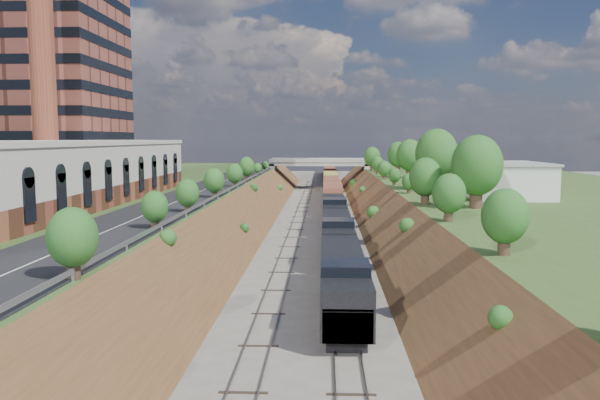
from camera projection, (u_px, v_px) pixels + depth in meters
The scene contains 17 objects.
platform_left at pixel (83, 207), 82.94m from camera, with size 44.00×180.00×5.00m, color #395322.
platform_right at pixel (555, 210), 80.18m from camera, with size 44.00×180.00×5.00m, color #395322.
embankment_left at pixel (237, 226), 82.28m from camera, with size 7.07×180.00×7.07m, color brown.
embankment_right at pixel (394, 227), 81.36m from camera, with size 7.07×180.00×7.07m, color brown.
rail_left_track at pixel (297, 225), 81.92m from camera, with size 1.58×180.00×0.18m, color gray.
rail_right_track at pixel (334, 226), 81.70m from camera, with size 1.58×180.00×0.18m, color gray.
road at pixel (205, 190), 81.94m from camera, with size 8.00×180.00×0.10m, color black.
guardrail at pixel (234, 187), 81.52m from camera, with size 0.10×171.00×0.70m.
commercial_building at pixel (41, 175), 60.24m from camera, with size 14.30×62.30×7.00m.
highrise_tower at pixel (38, 7), 92.15m from camera, with size 22.00×22.00×53.90m.
smokestack at pixel (41, 41), 76.74m from camera, with size 3.20×3.20×40.00m, color brown.
overpass at pixel (319, 169), 142.91m from camera, with size 24.50×8.30×7.40m.
white_building_near at pixel (504, 181), 72.16m from camera, with size 9.00×12.00×4.00m, color silver.
white_building_far at pixel (459, 172), 94.06m from camera, with size 8.00×10.00×3.60m, color silver.
tree_right_large at pixel (477, 166), 60.26m from camera, with size 5.25×5.25×7.61m.
tree_left_crest at pixel (142, 211), 41.83m from camera, with size 2.45×2.45×3.55m.
freight_train at pixel (330, 182), 129.37m from camera, with size 3.08×189.44×4.59m.
Camera 1 is at (1.28, -21.01, 12.20)m, focal length 35.00 mm.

